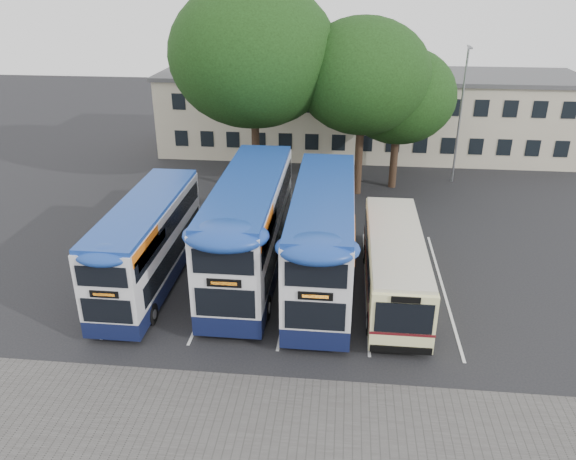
% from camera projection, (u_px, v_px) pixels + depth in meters
% --- Properties ---
extents(ground, '(120.00, 120.00, 0.00)m').
position_uv_depth(ground, '(376.00, 350.00, 21.53)').
color(ground, black).
rests_on(ground, ground).
extents(paving_strip, '(40.00, 6.00, 0.01)m').
position_uv_depth(paving_strip, '(316.00, 444.00, 17.20)').
color(paving_strip, '#595654').
rests_on(paving_strip, ground).
extents(bay_lines, '(14.12, 11.00, 0.01)m').
position_uv_depth(bay_lines, '(291.00, 280.00, 26.41)').
color(bay_lines, silver).
rests_on(bay_lines, ground).
extents(depot_building, '(32.40, 8.40, 6.20)m').
position_uv_depth(depot_building, '(365.00, 112.00, 44.65)').
color(depot_building, '#C1B59C').
rests_on(depot_building, ground).
extents(lamp_post, '(0.25, 1.05, 9.06)m').
position_uv_depth(lamp_post, '(461.00, 108.00, 36.93)').
color(lamp_post, gray).
rests_on(lamp_post, ground).
extents(tree_left, '(10.22, 10.22, 13.07)m').
position_uv_depth(tree_left, '(253.00, 55.00, 33.73)').
color(tree_left, black).
rests_on(tree_left, ground).
extents(tree_mid, '(8.24, 8.24, 11.03)m').
position_uv_depth(tree_mid, '(363.00, 76.00, 33.88)').
color(tree_mid, black).
rests_on(tree_mid, ground).
extents(tree_right, '(7.18, 7.18, 9.20)m').
position_uv_depth(tree_right, '(399.00, 96.00, 35.54)').
color(tree_right, black).
rests_on(tree_right, ground).
extents(bus_dd_left, '(2.35, 9.71, 4.05)m').
position_uv_depth(bus_dd_left, '(148.00, 240.00, 25.22)').
color(bus_dd_left, '#10163A').
rests_on(bus_dd_left, ground).
extents(bus_dd_mid, '(2.78, 11.45, 4.77)m').
position_uv_depth(bus_dd_mid, '(250.00, 224.00, 25.93)').
color(bus_dd_mid, '#10163A').
rests_on(bus_dd_mid, ground).
extents(bus_dd_right, '(2.70, 11.11, 4.63)m').
position_uv_depth(bus_dd_right, '(323.00, 234.00, 25.10)').
color(bus_dd_right, '#10163A').
rests_on(bus_dd_right, ground).
extents(bus_single, '(2.44, 9.60, 2.86)m').
position_uv_depth(bus_single, '(394.00, 261.00, 24.73)').
color(bus_single, '#FEF8A9').
rests_on(bus_single, ground).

